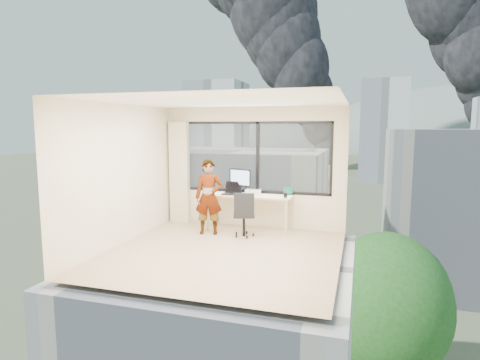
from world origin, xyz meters
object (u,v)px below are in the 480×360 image
at_px(game_console, 253,191).
at_px(laptop, 231,189).
at_px(desk, 249,212).
at_px(monitor, 240,181).
at_px(handbag, 288,190).
at_px(person, 209,197).
at_px(chair, 244,214).

bearing_deg(game_console, laptop, -151.57).
distance_m(desk, monitor, 0.69).
bearing_deg(desk, monitor, 159.81).
distance_m(laptop, handbag, 1.22).
relative_size(person, monitor, 2.78).
xyz_separation_m(person, handbag, (1.49, 0.82, 0.08)).
bearing_deg(game_console, person, -138.56).
bearing_deg(handbag, person, -148.58).
distance_m(game_console, handbag, 0.77).
bearing_deg(person, desk, 27.37).
bearing_deg(chair, handbag, 30.27).
bearing_deg(monitor, handbag, 28.05).
bearing_deg(laptop, desk, 13.45).
xyz_separation_m(game_console, laptop, (-0.41, -0.30, 0.08)).
xyz_separation_m(chair, handbag, (0.75, 0.81, 0.38)).
bearing_deg(game_console, monitor, -154.82).
xyz_separation_m(chair, game_console, (-0.02, 0.80, 0.33)).
distance_m(monitor, laptop, 0.26).
bearing_deg(handbag, monitor, -168.63).
xyz_separation_m(chair, person, (-0.74, -0.02, 0.30)).
bearing_deg(handbag, chair, -130.39).
relative_size(game_console, laptop, 0.85).
relative_size(monitor, laptop, 1.38).
relative_size(game_console, handbag, 1.40).
bearing_deg(laptop, chair, -44.76).
height_order(chair, monitor, monitor).
bearing_deg(desk, person, -139.65).
relative_size(laptop, handbag, 1.65).
bearing_deg(chair, game_console, 74.67).
relative_size(chair, laptop, 2.34).
bearing_deg(person, chair, -11.49).
bearing_deg(game_console, chair, -95.84).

